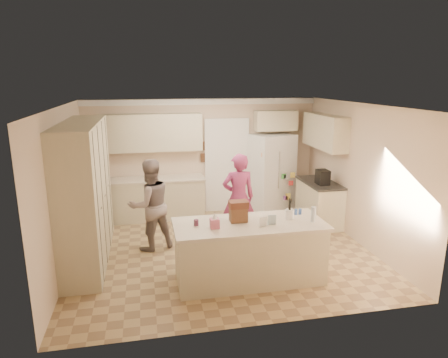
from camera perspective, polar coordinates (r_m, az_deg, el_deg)
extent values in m
cube|color=tan|center=(7.34, -0.23, -10.28)|extent=(5.20, 4.60, 0.02)
cube|color=white|center=(6.70, -0.25, 10.58)|extent=(5.20, 4.60, 0.02)
cube|color=beige|center=(9.13, -3.05, 3.24)|extent=(5.20, 0.02, 2.60)
cube|color=beige|center=(4.76, 5.18, -7.19)|extent=(5.20, 0.02, 2.60)
cube|color=beige|center=(6.91, -22.00, -1.39)|extent=(0.02, 4.60, 2.60)
cube|color=beige|center=(7.82, 18.87, 0.63)|extent=(0.02, 4.60, 2.60)
cube|color=white|center=(8.92, -3.11, 10.95)|extent=(5.20, 0.08, 0.12)
cube|color=#C2BA9A|center=(7.08, -19.17, -1.82)|extent=(0.60, 2.60, 2.35)
cube|color=#C2BA9A|center=(8.94, -10.00, -2.88)|extent=(2.20, 0.60, 0.88)
cube|color=beige|center=(8.81, -10.13, -0.03)|extent=(2.24, 0.63, 0.04)
cube|color=#C2BA9A|center=(8.76, -10.44, 6.54)|extent=(2.20, 0.35, 0.80)
cube|color=black|center=(9.24, 0.37, 1.81)|extent=(0.90, 0.06, 2.10)
cube|color=white|center=(9.21, 0.42, 1.77)|extent=(1.02, 0.03, 2.22)
cube|color=brown|center=(9.05, -2.91, 4.75)|extent=(0.15, 0.02, 0.20)
cube|color=brown|center=(9.09, -2.89, 3.07)|extent=(0.15, 0.02, 0.20)
cube|color=white|center=(9.31, 6.81, 0.86)|extent=(1.07, 0.94, 1.80)
cube|color=gray|center=(8.98, 7.51, 0.34)|extent=(0.02, 0.02, 1.78)
cube|color=black|center=(8.85, 6.23, 1.83)|extent=(0.22, 0.03, 0.35)
cylinder|color=silver|center=(8.92, 7.27, 1.24)|extent=(0.02, 0.02, 0.85)
cylinder|color=silver|center=(8.95, 7.87, 1.27)|extent=(0.02, 0.02, 0.85)
cube|color=#C2BA9A|center=(9.21, 7.37, 8.28)|extent=(0.95, 0.35, 0.45)
cube|color=#C2BA9A|center=(8.76, 13.42, -3.42)|extent=(0.60, 1.20, 0.88)
cube|color=#2D2B28|center=(8.63, 13.53, -0.51)|extent=(0.63, 1.24, 0.04)
cube|color=#C2BA9A|center=(8.67, 14.19, 6.60)|extent=(0.35, 1.50, 0.70)
cube|color=black|center=(8.40, 13.91, 0.26)|extent=(0.22, 0.28, 0.30)
cube|color=#C2BA9A|center=(6.22, 3.60, -10.46)|extent=(2.20, 0.90, 0.88)
cube|color=beige|center=(6.05, 3.67, -6.49)|extent=(2.28, 0.96, 0.05)
cylinder|color=white|center=(6.25, 9.35, -4.98)|extent=(0.13, 0.13, 0.15)
cube|color=#C45E7D|center=(5.81, -1.34, -6.35)|extent=(0.13, 0.13, 0.14)
cone|color=white|center=(5.77, -1.35, -5.32)|extent=(0.08, 0.08, 0.08)
cube|color=brown|center=(6.05, 2.07, -5.08)|extent=(0.26, 0.18, 0.22)
cube|color=#592D1E|center=(6.00, 2.08, -3.63)|extent=(0.28, 0.20, 0.10)
cylinder|color=#59263F|center=(5.92, -3.99, -6.23)|extent=(0.07, 0.07, 0.09)
cube|color=white|center=(5.87, 5.61, -6.09)|extent=(0.12, 0.06, 0.16)
cube|color=silver|center=(5.96, 6.86, -5.81)|extent=(0.12, 0.05, 0.16)
cylinder|color=silver|center=(6.17, 12.64, -4.95)|extent=(0.07, 0.07, 0.24)
cylinder|color=#3355A4|center=(6.47, 10.23, -4.64)|extent=(0.05, 0.05, 0.09)
cylinder|color=#3355A4|center=(6.49, 10.81, -4.59)|extent=(0.05, 0.05, 0.09)
imported|color=gray|center=(7.27, -10.51, -3.66)|extent=(0.98, 0.88, 1.67)
imported|color=#AF3360|center=(7.54, 2.08, -2.66)|extent=(0.62, 0.41, 1.69)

